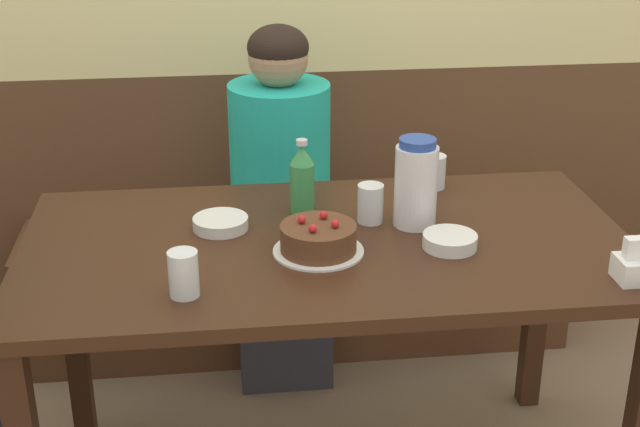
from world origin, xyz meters
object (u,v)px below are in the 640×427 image
water_pitcher (416,183)px  glass_shot_small (184,274)px  bowl_rice_small (450,241)px  glass_water_tall (433,172)px  birthday_cake (318,239)px  bench_seat (297,284)px  soju_bottle (302,179)px  glass_tumbler_short (370,203)px  person_teal_shirt (281,218)px  bowl_soup_white (221,223)px

water_pitcher → glass_shot_small: (-0.57, -0.31, -0.06)m
bowl_rice_small → glass_shot_small: (-0.63, -0.17, 0.03)m
glass_water_tall → glass_shot_small: 0.88m
birthday_cake → bowl_rice_small: bearing=-2.1°
bench_seat → soju_bottle: (-0.04, -0.65, 0.65)m
soju_bottle → bowl_rice_small: size_ratio=1.54×
glass_tumbler_short → person_teal_shirt: size_ratio=0.09×
birthday_cake → water_pitcher: size_ratio=0.95×
bowl_soup_white → soju_bottle: bearing=19.8°
bowl_soup_white → glass_shot_small: bearing=-103.6°
birthday_cake → water_pitcher: water_pitcher is taller
bench_seat → soju_bottle: 0.92m
glass_tumbler_short → bowl_rice_small: bearing=-47.1°
bowl_soup_white → glass_shot_small: (-0.08, -0.34, 0.04)m
bench_seat → bowl_soup_white: (-0.26, -0.73, 0.57)m
bench_seat → person_teal_shirt: size_ratio=1.60×
soju_bottle → bowl_soup_white: size_ratio=1.45×
water_pitcher → soju_bottle: bearing=158.3°
birthday_cake → person_teal_shirt: person_teal_shirt is taller
bench_seat → glass_water_tall: size_ratio=19.94×
birthday_cake → bowl_soup_white: 0.28m
glass_water_tall → birthday_cake: bearing=-134.1°
bench_seat → person_teal_shirt: person_teal_shirt is taller
birthday_cake → soju_bottle: 0.25m
birthday_cake → water_pitcher: bearing=27.0°
glass_water_tall → bench_seat: bearing=123.3°
bench_seat → glass_tumbler_short: glass_tumbler_short is taller
bowl_rice_small → glass_tumbler_short: size_ratio=1.31×
bowl_rice_small → person_teal_shirt: bearing=115.6°
bowl_rice_small → glass_tumbler_short: 0.24m
bowl_rice_small → person_teal_shirt: 0.85m
bench_seat → bowl_rice_small: bearing=-72.4°
water_pitcher → person_teal_shirt: bearing=116.7°
soju_bottle → person_teal_shirt: bearing=92.5°
glass_tumbler_short → glass_shot_small: 0.58m
bowl_soup_white → person_teal_shirt: (0.19, 0.56, -0.24)m
bowl_soup_white → glass_tumbler_short: glass_tumbler_short is taller
birthday_cake → glass_water_tall: size_ratio=2.31×
bench_seat → glass_water_tall: (0.34, -0.52, 0.60)m
bench_seat → water_pitcher: bearing=-73.0°
glass_tumbler_short → glass_shot_small: bearing=-143.6°
bench_seat → water_pitcher: size_ratio=8.21×
glass_water_tall → soju_bottle: bearing=-160.3°
bowl_soup_white → glass_tumbler_short: size_ratio=1.39×
glass_tumbler_short → bench_seat: bearing=99.6°
bench_seat → soju_bottle: soju_bottle is taller
soju_bottle → bowl_soup_white: soju_bottle is taller
water_pitcher → person_teal_shirt: (-0.30, 0.59, -0.34)m
bowl_rice_small → water_pitcher: bearing=110.7°
bench_seat → bowl_soup_white: bowl_soup_white is taller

